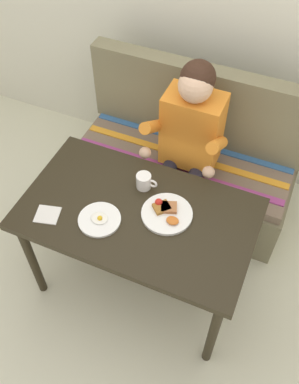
{
  "coord_description": "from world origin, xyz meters",
  "views": [
    {
      "loc": [
        0.57,
        -1.18,
        2.46
      ],
      "look_at": [
        0.0,
        0.15,
        0.72
      ],
      "focal_mm": 39.95,
      "sensor_mm": 36.0,
      "label": 1
    }
  ],
  "objects_px": {
    "table": "(138,221)",
    "person": "(188,139)",
    "plate_eggs": "(99,219)",
    "couch": "(185,165)",
    "napkin": "(48,215)",
    "plate_breakfast": "(167,213)",
    "coffee_mug": "(144,181)"
  },
  "relations": [
    {
      "from": "table",
      "to": "person",
      "type": "distance_m",
      "value": 0.6
    },
    {
      "from": "plate_eggs",
      "to": "couch",
      "type": "bearing_deg",
      "value": 80.28
    },
    {
      "from": "couch",
      "to": "napkin",
      "type": "distance_m",
      "value": 1.12
    },
    {
      "from": "table",
      "to": "person",
      "type": "bearing_deg",
      "value": 84.73
    },
    {
      "from": "person",
      "to": "plate_eggs",
      "type": "xyz_separation_m",
      "value": [
        -0.21,
        -0.72,
        -0.0
      ]
    },
    {
      "from": "plate_breakfast",
      "to": "plate_eggs",
      "type": "bearing_deg",
      "value": -149.9
    },
    {
      "from": "table",
      "to": "couch",
      "type": "xyz_separation_m",
      "value": [
        0.0,
        0.76,
        -0.32
      ]
    },
    {
      "from": "couch",
      "to": "napkin",
      "type": "height_order",
      "value": "couch"
    },
    {
      "from": "coffee_mug",
      "to": "napkin",
      "type": "bearing_deg",
      "value": -135.47
    },
    {
      "from": "table",
      "to": "couch",
      "type": "relative_size",
      "value": 0.83
    },
    {
      "from": "napkin",
      "to": "table",
      "type": "bearing_deg",
      "value": 26.09
    },
    {
      "from": "person",
      "to": "napkin",
      "type": "distance_m",
      "value": 0.92
    },
    {
      "from": "person",
      "to": "coffee_mug",
      "type": "distance_m",
      "value": 0.44
    },
    {
      "from": "person",
      "to": "coffee_mug",
      "type": "bearing_deg",
      "value": -102.19
    },
    {
      "from": "person",
      "to": "napkin",
      "type": "xyz_separation_m",
      "value": [
        -0.46,
        -0.79,
        -0.01
      ]
    },
    {
      "from": "napkin",
      "to": "person",
      "type": "bearing_deg",
      "value": 59.59
    },
    {
      "from": "plate_breakfast",
      "to": "coffee_mug",
      "type": "height_order",
      "value": "coffee_mug"
    },
    {
      "from": "couch",
      "to": "napkin",
      "type": "bearing_deg",
      "value": -112.99
    },
    {
      "from": "plate_breakfast",
      "to": "plate_eggs",
      "type": "xyz_separation_m",
      "value": [
        -0.29,
        -0.17,
        -0.0
      ]
    },
    {
      "from": "table",
      "to": "person",
      "type": "relative_size",
      "value": 0.99
    },
    {
      "from": "couch",
      "to": "coffee_mug",
      "type": "distance_m",
      "value": 0.75
    },
    {
      "from": "plate_breakfast",
      "to": "napkin",
      "type": "xyz_separation_m",
      "value": [
        -0.55,
        -0.24,
        -0.01
      ]
    },
    {
      "from": "plate_eggs",
      "to": "coffee_mug",
      "type": "xyz_separation_m",
      "value": [
        0.12,
        0.29,
        0.04
      ]
    },
    {
      "from": "napkin",
      "to": "coffee_mug",
      "type": "bearing_deg",
      "value": 44.53
    },
    {
      "from": "person",
      "to": "napkin",
      "type": "relative_size",
      "value": 10.22
    },
    {
      "from": "couch",
      "to": "person",
      "type": "height_order",
      "value": "person"
    },
    {
      "from": "plate_breakfast",
      "to": "coffee_mug",
      "type": "xyz_separation_m",
      "value": [
        -0.18,
        0.12,
        0.03
      ]
    },
    {
      "from": "couch",
      "to": "plate_eggs",
      "type": "height_order",
      "value": "couch"
    },
    {
      "from": "couch",
      "to": "table",
      "type": "bearing_deg",
      "value": -90.0
    },
    {
      "from": "person",
      "to": "plate_eggs",
      "type": "bearing_deg",
      "value": -106.13
    },
    {
      "from": "plate_breakfast",
      "to": "napkin",
      "type": "distance_m",
      "value": 0.6
    },
    {
      "from": "couch",
      "to": "plate_breakfast",
      "type": "xyz_separation_m",
      "value": [
        0.14,
        -0.72,
        0.41
      ]
    }
  ]
}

